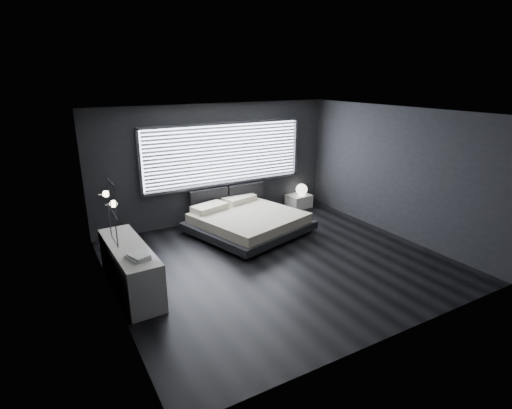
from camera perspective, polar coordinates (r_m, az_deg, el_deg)
room at (r=7.28m, az=3.31°, el=1.94°), size 6.04×6.00×2.80m
window at (r=9.62m, az=-4.43°, el=7.17°), size 4.14×0.09×1.52m
headboard at (r=9.83m, az=-4.08°, el=1.16°), size 1.96×0.16×0.52m
sconce_near at (r=6.26m, az=-19.73°, el=0.10°), size 0.18×0.11×0.11m
sconce_far at (r=6.83m, az=-20.67°, el=1.44°), size 0.18×0.11×0.11m
wall_art_upper at (r=5.60m, az=-19.78°, el=0.75°), size 0.01×0.48×0.48m
wall_art_lower at (r=5.98m, az=-19.75°, el=-2.94°), size 0.01×0.48×0.48m
bed at (r=9.03m, az=-1.22°, el=-2.32°), size 2.79×2.72×0.59m
nightstand at (r=10.84m, az=6.13°, el=0.52°), size 0.63×0.54×0.34m
orb_lamp at (r=10.74m, az=6.53°, el=2.15°), size 0.31×0.31×0.31m
dresser at (r=6.94m, az=-17.51°, el=-8.62°), size 0.63×2.00×0.79m
book_stack at (r=6.27m, az=-16.49°, el=-7.15°), size 0.35×0.41×0.07m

